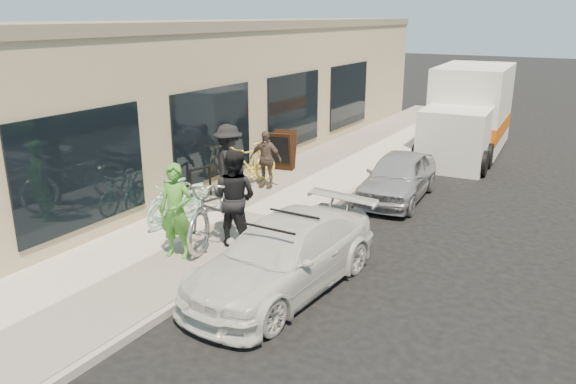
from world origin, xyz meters
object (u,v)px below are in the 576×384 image
at_px(cruiser_bike_b, 188,196).
at_px(cruiser_bike_c, 249,164).
at_px(tandem_bike, 218,207).
at_px(sedan_silver, 398,176).
at_px(bike_rack, 201,181).
at_px(man_standing, 234,198).
at_px(cruiser_bike_a, 174,202).
at_px(sedan_white, 284,255).
at_px(woman_rider, 176,211).
at_px(bystander_b, 266,159).
at_px(bystander_a, 229,164).
at_px(moving_truck, 468,115).
at_px(sandwich_board, 282,150).

bearing_deg(cruiser_bike_b, cruiser_bike_c, 118.26).
bearing_deg(tandem_bike, sedan_silver, 52.11).
height_order(bike_rack, man_standing, man_standing).
bearing_deg(cruiser_bike_a, bike_rack, 112.14).
bearing_deg(man_standing, tandem_bike, -11.53).
distance_m(sedan_white, cruiser_bike_c, 5.60).
height_order(sedan_silver, woman_rider, woman_rider).
bearing_deg(bike_rack, woman_rider, -58.76).
bearing_deg(bystander_b, cruiser_bike_c, 174.98).
xyz_separation_m(sedan_silver, bystander_a, (-3.16, -2.69, 0.50)).
bearing_deg(cruiser_bike_b, bike_rack, 137.86).
bearing_deg(cruiser_bike_b, tandem_bike, -4.43).
distance_m(moving_truck, bystander_a, 9.18).
bearing_deg(cruiser_bike_c, moving_truck, 78.89).
relative_size(bike_rack, moving_truck, 0.14).
distance_m(bike_rack, sandwich_board, 3.44).
distance_m(tandem_bike, cruiser_bike_b, 1.51).
relative_size(sandwich_board, moving_truck, 0.19).
height_order(tandem_bike, cruiser_bike_b, tandem_bike).
bearing_deg(moving_truck, bystander_b, -119.27).
bearing_deg(man_standing, cruiser_bike_b, -28.87).
relative_size(bike_rack, sandwich_board, 0.76).
bearing_deg(cruiser_bike_b, cruiser_bike_a, -63.97).
height_order(tandem_bike, cruiser_bike_c, tandem_bike).
distance_m(bike_rack, cruiser_bike_a, 1.53).
height_order(sedan_silver, moving_truck, moving_truck).
bearing_deg(woman_rider, cruiser_bike_c, 93.23).
distance_m(tandem_bike, woman_rider, 1.06).
relative_size(bike_rack, bystander_a, 0.45).
height_order(sandwich_board, sedan_silver, sandwich_board).
distance_m(moving_truck, bystander_b, 7.80).
relative_size(bike_rack, bystander_b, 0.57).
xyz_separation_m(moving_truck, man_standing, (-1.83, -10.50, -0.16)).
bearing_deg(sedan_silver, sedan_white, -94.19).
xyz_separation_m(sedan_silver, cruiser_bike_a, (-3.32, -4.41, 0.04)).
xyz_separation_m(moving_truck, woman_rider, (-2.40, -11.50, -0.22)).
height_order(cruiser_bike_b, cruiser_bike_c, cruiser_bike_c).
distance_m(bike_rack, tandem_bike, 2.45).
bearing_deg(cruiser_bike_b, moving_truck, 92.91).
bearing_deg(tandem_bike, bystander_a, 106.16).
xyz_separation_m(sandwich_board, sedan_white, (3.62, -6.02, -0.12)).
xyz_separation_m(cruiser_bike_a, bystander_a, (0.17, 1.72, 0.46)).
xyz_separation_m(bike_rack, tandem_bike, (1.78, -1.67, 0.17)).
bearing_deg(man_standing, sandwich_board, -74.82).
distance_m(moving_truck, woman_rider, 11.75).
bearing_deg(cruiser_bike_a, cruiser_bike_c, 98.84).
distance_m(sandwich_board, woman_rider, 6.32).
xyz_separation_m(bike_rack, sedan_white, (3.81, -2.58, -0.06)).
height_order(sedan_white, bystander_a, bystander_a).
height_order(bystander_a, bystander_b, bystander_a).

